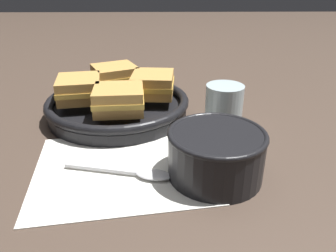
{
  "coord_description": "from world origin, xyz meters",
  "views": [
    {
      "loc": [
        -0.01,
        -0.49,
        0.28
      ],
      "look_at": [
        0.0,
        0.02,
        0.04
      ],
      "focal_mm": 35.0,
      "sensor_mm": 36.0,
      "label": 1
    }
  ],
  "objects": [
    {
      "name": "sandwich_near_right",
      "position": [
        -0.11,
        0.23,
        0.07
      ],
      "size": [
        0.12,
        0.12,
        0.05
      ],
      "rotation": [
        0.0,
        0.0,
        3.57
      ],
      "color": "#C18E47",
      "rests_on": "skillet"
    },
    {
      "name": "sandwich_far_right",
      "position": [
        -0.09,
        0.08,
        0.07
      ],
      "size": [
        0.1,
        0.09,
        0.05
      ],
      "rotation": [
        0.0,
        0.0,
        6.35
      ],
      "color": "#C18E47",
      "rests_on": "skillet"
    },
    {
      "name": "spoon",
      "position": [
        -0.04,
        -0.07,
        0.01
      ],
      "size": [
        0.17,
        0.05,
        0.01
      ],
      "rotation": [
        0.0,
        0.0,
        -0.22
      ],
      "color": "silver",
      "rests_on": "napkin"
    },
    {
      "name": "drinking_glass",
      "position": [
        0.11,
        0.08,
        0.05
      ],
      "size": [
        0.07,
        0.07,
        0.09
      ],
      "color": "silver",
      "rests_on": "ground_plane"
    },
    {
      "name": "sandwich_far_left",
      "position": [
        -0.17,
        0.15,
        0.07
      ],
      "size": [
        0.1,
        0.11,
        0.05
      ],
      "rotation": [
        0.0,
        0.0,
        4.88
      ],
      "color": "#C18E47",
      "rests_on": "skillet"
    },
    {
      "name": "ground_plane",
      "position": [
        0.0,
        0.0,
        0.0
      ],
      "size": [
        4.0,
        4.0,
        0.0
      ],
      "primitive_type": "plane",
      "color": "#47382D"
    },
    {
      "name": "sandwich_near_left",
      "position": [
        -0.03,
        0.17,
        0.07
      ],
      "size": [
        0.09,
        0.1,
        0.05
      ],
      "rotation": [
        0.0,
        0.0,
        1.49
      ],
      "color": "#C18E47",
      "rests_on": "skillet"
    },
    {
      "name": "napkin",
      "position": [
        -0.07,
        -0.05,
        0.0
      ],
      "size": [
        0.3,
        0.27,
        0.0
      ],
      "color": "white",
      "rests_on": "ground_plane"
    },
    {
      "name": "soup_bowl",
      "position": [
        0.07,
        -0.07,
        0.04
      ],
      "size": [
        0.14,
        0.14,
        0.07
      ],
      "color": "black",
      "rests_on": "ground_plane"
    },
    {
      "name": "skillet",
      "position": [
        -0.1,
        0.16,
        0.02
      ],
      "size": [
        0.3,
        0.3,
        0.04
      ],
      "color": "black",
      "rests_on": "ground_plane"
    }
  ]
}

